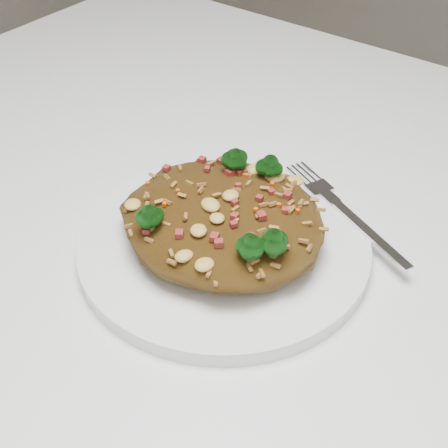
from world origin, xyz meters
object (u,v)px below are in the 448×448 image
(fried_rice, at_px, (224,212))
(fork, at_px, (352,217))
(dining_table, at_px, (328,337))
(plate, at_px, (224,244))

(fried_rice, relative_size, fork, 1.10)
(fried_rice, xyz_separation_m, fork, (0.07, 0.09, -0.03))
(fried_rice, bearing_deg, fork, 50.10)
(dining_table, distance_m, plate, 0.14)
(dining_table, distance_m, fork, 0.12)
(plate, relative_size, fried_rice, 1.42)
(dining_table, xyz_separation_m, fork, (-0.01, 0.04, 0.11))
(dining_table, xyz_separation_m, fried_rice, (-0.09, -0.04, 0.13))
(plate, distance_m, fried_rice, 0.03)
(dining_table, height_order, plate, plate)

